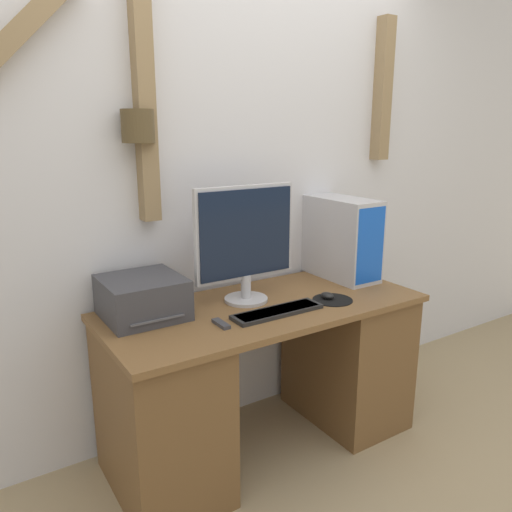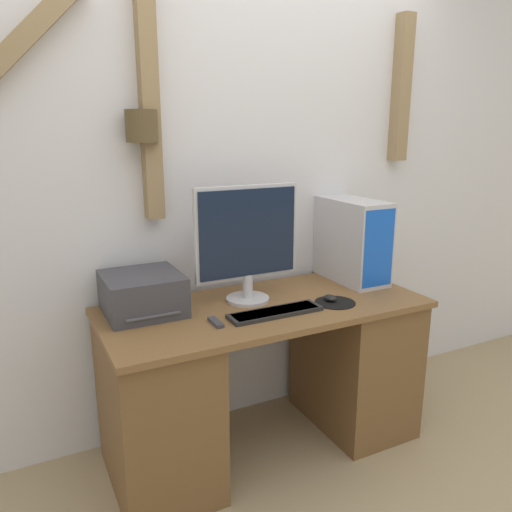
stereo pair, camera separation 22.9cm
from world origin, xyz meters
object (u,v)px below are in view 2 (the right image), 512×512
object	(u,v)px
computer_tower	(350,240)
keyboard	(275,312)
mouse	(330,298)
monitor	(247,239)
remote_control	(216,322)
printer	(143,294)

from	to	relation	value
computer_tower	keyboard	bearing A→B (deg)	-154.85
mouse	monitor	bearing A→B (deg)	150.28
mouse	remote_control	size ratio (longest dim) A/B	0.65
printer	remote_control	world-z (taller)	printer
mouse	computer_tower	distance (m)	0.46
keyboard	computer_tower	xyz separation A→B (m)	(0.63, 0.30, 0.21)
monitor	remote_control	xyz separation A→B (m)	(-0.25, -0.21, -0.30)
remote_control	computer_tower	bearing A→B (deg)	17.10
keyboard	printer	distance (m)	0.61
keyboard	remote_control	bearing A→B (deg)	177.02
keyboard	computer_tower	world-z (taller)	computer_tower
mouse	remote_control	bearing A→B (deg)	-178.76
monitor	remote_control	distance (m)	0.45
keyboard	printer	world-z (taller)	printer
remote_control	monitor	bearing A→B (deg)	39.84
computer_tower	printer	world-z (taller)	computer_tower
monitor	remote_control	world-z (taller)	monitor
printer	monitor	bearing A→B (deg)	-7.91
monitor	computer_tower	distance (m)	0.67
mouse	printer	xyz separation A→B (m)	(-0.84, 0.27, 0.07)
monitor	mouse	world-z (taller)	monitor
computer_tower	printer	xyz separation A→B (m)	(-1.15, -0.00, -0.13)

